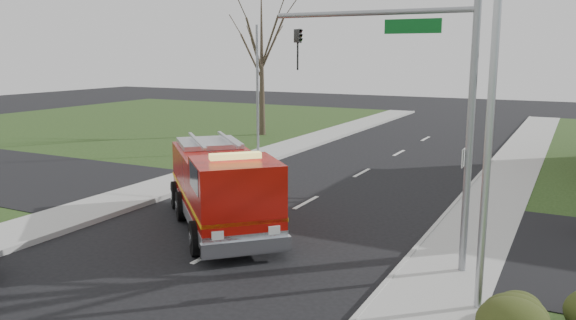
% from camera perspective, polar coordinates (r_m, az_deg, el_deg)
% --- Properties ---
extents(ground, '(120.00, 120.00, 0.00)m').
position_cam_1_polar(ground, '(16.10, -7.56, -9.28)').
color(ground, black).
rests_on(ground, ground).
extents(sidewalk_right, '(2.40, 80.00, 0.15)m').
position_cam_1_polar(sidewalk_right, '(13.71, 14.77, -12.89)').
color(sidewalk_right, '#A09F9A').
rests_on(sidewalk_right, ground).
extents(sidewalk_left, '(2.40, 80.00, 0.15)m').
position_cam_1_polar(sidewalk_left, '(20.14, -22.25, -5.67)').
color(sidewalk_left, '#A09F9A').
rests_on(sidewalk_left, ground).
extents(hedge_corner, '(2.80, 2.00, 0.90)m').
position_cam_1_polar(hedge_corner, '(12.35, 26.92, -13.91)').
color(hedge_corner, '#2A3312').
rests_on(hedge_corner, lawn_right).
extents(bare_tree_left, '(4.50, 4.50, 9.00)m').
position_cam_1_polar(bare_tree_left, '(37.39, -2.69, 10.86)').
color(bare_tree_left, '#34271E').
rests_on(bare_tree_left, ground).
extents(traffic_signal_mast, '(5.29, 0.18, 6.80)m').
position_cam_1_polar(traffic_signal_mast, '(14.31, 13.13, 7.33)').
color(traffic_signal_mast, gray).
rests_on(traffic_signal_mast, ground).
extents(streetlight_pole, '(1.48, 0.16, 8.40)m').
position_cam_1_polar(streetlight_pole, '(11.98, 19.66, 5.62)').
color(streetlight_pole, '#B7BABF').
rests_on(streetlight_pole, ground).
extents(utility_pole_far, '(0.14, 0.14, 7.00)m').
position_cam_1_polar(utility_pole_far, '(30.66, -3.12, 7.02)').
color(utility_pole_far, gray).
rests_on(utility_pole_far, ground).
extents(fire_engine, '(6.56, 6.59, 2.80)m').
position_cam_1_polar(fire_engine, '(17.91, -6.74, -2.96)').
color(fire_engine, '#A00D07').
rests_on(fire_engine, ground).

